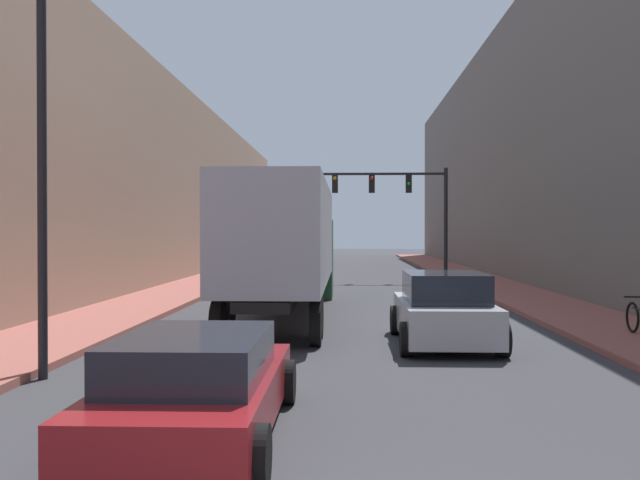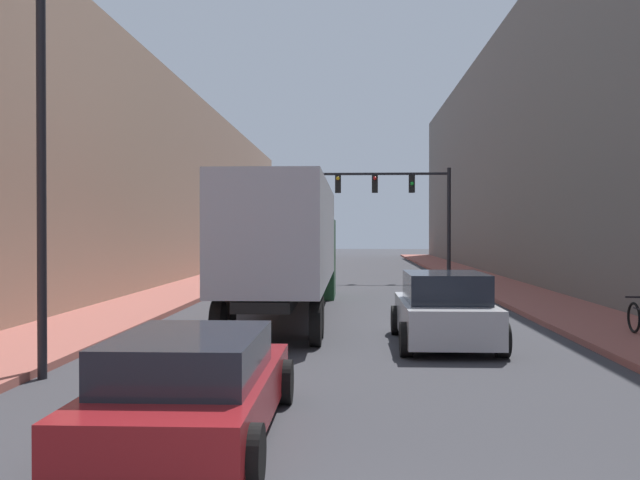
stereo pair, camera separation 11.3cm
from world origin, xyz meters
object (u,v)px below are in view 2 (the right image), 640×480
semi_truck (290,242)px  street_lamp (41,106)px  suv_car (444,310)px  traffic_signal_gantry (406,199)px  sedan_car (193,386)px

semi_truck → street_lamp: size_ratio=1.94×
semi_truck → suv_car: bearing=-54.9°
semi_truck → street_lamp: street_lamp is taller
street_lamp → traffic_signal_gantry: bearing=71.8°
semi_truck → suv_car: 6.95m
sedan_car → traffic_signal_gantry: 28.26m
suv_car → street_lamp: 9.18m
semi_truck → sedan_car: bearing=-90.3°
sedan_car → traffic_signal_gantry: (4.67, 27.64, 3.56)m
sedan_car → suv_car: size_ratio=1.08×
semi_truck → street_lamp: (-3.41, -9.53, 2.45)m
suv_car → traffic_signal_gantry: traffic_signal_gantry is taller
suv_car → semi_truck: bearing=125.1°
traffic_signal_gantry → street_lamp: bearing=-108.2°
suv_car → traffic_signal_gantry: 20.66m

